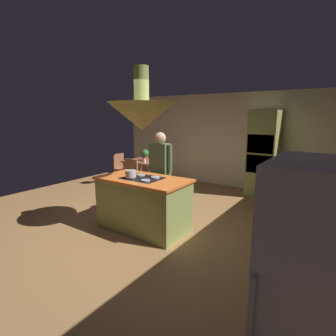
{
  "coord_description": "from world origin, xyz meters",
  "views": [
    {
      "loc": [
        2.8,
        -3.55,
        1.94
      ],
      "look_at": [
        0.1,
        0.4,
        1.0
      ],
      "focal_mm": 28.31,
      "sensor_mm": 36.0,
      "label": 1
    }
  ],
  "objects_px": {
    "dining_table": "(144,165)",
    "chair_at_corner": "(121,166)",
    "potted_plant_on_table": "(145,154)",
    "cooking_pot_on_cooktop": "(131,174)",
    "person_at_island": "(160,169)",
    "kitchen_island": "(144,204)",
    "oven_tower": "(263,154)",
    "chair_by_back_wall": "(158,166)",
    "cup_on_table": "(144,161)",
    "refrigerator": "(326,305)",
    "chair_facing_island": "(129,174)"
  },
  "relations": [
    {
      "from": "kitchen_island",
      "to": "chair_by_back_wall",
      "type": "bearing_deg",
      "value": 121.98
    },
    {
      "from": "kitchen_island",
      "to": "cooking_pot_on_cooktop",
      "type": "relative_size",
      "value": 8.71
    },
    {
      "from": "chair_at_corner",
      "to": "kitchen_island",
      "type": "bearing_deg",
      "value": -129.27
    },
    {
      "from": "oven_tower",
      "to": "cup_on_table",
      "type": "xyz_separation_m",
      "value": [
        -2.63,
        -1.34,
        -0.24
      ]
    },
    {
      "from": "potted_plant_on_table",
      "to": "cooking_pot_on_cooktop",
      "type": "xyz_separation_m",
      "value": [
        1.53,
        -2.25,
        0.06
      ]
    },
    {
      "from": "dining_table",
      "to": "chair_facing_island",
      "type": "distance_m",
      "value": 0.64
    },
    {
      "from": "kitchen_island",
      "to": "cup_on_table",
      "type": "distance_m",
      "value": 2.47
    },
    {
      "from": "chair_facing_island",
      "to": "cup_on_table",
      "type": "relative_size",
      "value": 9.67
    },
    {
      "from": "kitchen_island",
      "to": "cup_on_table",
      "type": "bearing_deg",
      "value": 128.91
    },
    {
      "from": "oven_tower",
      "to": "chair_facing_island",
      "type": "bearing_deg",
      "value": -147.77
    },
    {
      "from": "oven_tower",
      "to": "person_at_island",
      "type": "distance_m",
      "value": 2.83
    },
    {
      "from": "refrigerator",
      "to": "potted_plant_on_table",
      "type": "bearing_deg",
      "value": 139.57
    },
    {
      "from": "person_at_island",
      "to": "chair_by_back_wall",
      "type": "xyz_separation_m",
      "value": [
        -1.55,
        2.02,
        -0.44
      ]
    },
    {
      "from": "kitchen_island",
      "to": "oven_tower",
      "type": "distance_m",
      "value": 3.47
    },
    {
      "from": "oven_tower",
      "to": "chair_facing_island",
      "type": "height_order",
      "value": "oven_tower"
    },
    {
      "from": "potted_plant_on_table",
      "to": "cooking_pot_on_cooktop",
      "type": "bearing_deg",
      "value": -55.84
    },
    {
      "from": "refrigerator",
      "to": "person_at_island",
      "type": "distance_m",
      "value": 3.8
    },
    {
      "from": "person_at_island",
      "to": "oven_tower",
      "type": "bearing_deg",
      "value": 63.89
    },
    {
      "from": "chair_at_corner",
      "to": "potted_plant_on_table",
      "type": "bearing_deg",
      "value": -88.37
    },
    {
      "from": "oven_tower",
      "to": "dining_table",
      "type": "bearing_deg",
      "value": -157.79
    },
    {
      "from": "chair_facing_island",
      "to": "cup_on_table",
      "type": "xyz_separation_m",
      "value": [
        0.17,
        0.42,
        0.3
      ]
    },
    {
      "from": "refrigerator",
      "to": "person_at_island",
      "type": "bearing_deg",
      "value": 140.84
    },
    {
      "from": "person_at_island",
      "to": "chair_at_corner",
      "type": "xyz_separation_m",
      "value": [
        -2.42,
        1.4,
        -0.44
      ]
    },
    {
      "from": "dining_table",
      "to": "chair_by_back_wall",
      "type": "xyz_separation_m",
      "value": [
        0.0,
        0.62,
        -0.14
      ]
    },
    {
      "from": "potted_plant_on_table",
      "to": "refrigerator",
      "type": "bearing_deg",
      "value": -40.43
    },
    {
      "from": "dining_table",
      "to": "chair_facing_island",
      "type": "relative_size",
      "value": 1.13
    },
    {
      "from": "dining_table",
      "to": "chair_at_corner",
      "type": "bearing_deg",
      "value": -180.0
    },
    {
      "from": "chair_at_corner",
      "to": "cooking_pot_on_cooktop",
      "type": "xyz_separation_m",
      "value": [
        2.41,
        -2.23,
        0.49
      ]
    },
    {
      "from": "person_at_island",
      "to": "cooking_pot_on_cooktop",
      "type": "height_order",
      "value": "person_at_island"
    },
    {
      "from": "refrigerator",
      "to": "chair_by_back_wall",
      "type": "relative_size",
      "value": 1.96
    },
    {
      "from": "chair_by_back_wall",
      "to": "potted_plant_on_table",
      "type": "xyz_separation_m",
      "value": [
        0.01,
        -0.6,
        0.42
      ]
    },
    {
      "from": "kitchen_island",
      "to": "person_at_island",
      "type": "bearing_deg",
      "value": 101.84
    },
    {
      "from": "cooking_pot_on_cooktop",
      "to": "person_at_island",
      "type": "bearing_deg",
      "value": 89.08
    },
    {
      "from": "person_at_island",
      "to": "cooking_pot_on_cooktop",
      "type": "bearing_deg",
      "value": -90.92
    },
    {
      "from": "dining_table",
      "to": "person_at_island",
      "type": "height_order",
      "value": "person_at_island"
    },
    {
      "from": "kitchen_island",
      "to": "potted_plant_on_table",
      "type": "height_order",
      "value": "potted_plant_on_table"
    },
    {
      "from": "kitchen_island",
      "to": "potted_plant_on_table",
      "type": "xyz_separation_m",
      "value": [
        -1.69,
        2.12,
        0.47
      ]
    },
    {
      "from": "refrigerator",
      "to": "cup_on_table",
      "type": "bearing_deg",
      "value": 140.28
    },
    {
      "from": "chair_facing_island",
      "to": "potted_plant_on_table",
      "type": "relative_size",
      "value": 2.9
    },
    {
      "from": "kitchen_island",
      "to": "chair_facing_island",
      "type": "height_order",
      "value": "kitchen_island"
    },
    {
      "from": "oven_tower",
      "to": "cooking_pot_on_cooktop",
      "type": "relative_size",
      "value": 11.56
    },
    {
      "from": "kitchen_island",
      "to": "oven_tower",
      "type": "relative_size",
      "value": 0.75
    },
    {
      "from": "cooking_pot_on_cooktop",
      "to": "kitchen_island",
      "type": "bearing_deg",
      "value": 39.09
    },
    {
      "from": "kitchen_island",
      "to": "oven_tower",
      "type": "xyz_separation_m",
      "value": [
        1.1,
        3.24,
        0.58
      ]
    },
    {
      "from": "chair_by_back_wall",
      "to": "cup_on_table",
      "type": "relative_size",
      "value": 9.67
    },
    {
      "from": "cooking_pot_on_cooktop",
      "to": "refrigerator",
      "type": "bearing_deg",
      "value": -27.95
    },
    {
      "from": "chair_by_back_wall",
      "to": "potted_plant_on_table",
      "type": "bearing_deg",
      "value": 90.95
    },
    {
      "from": "kitchen_island",
      "to": "dining_table",
      "type": "relative_size",
      "value": 1.6
    },
    {
      "from": "dining_table",
      "to": "oven_tower",
      "type": "bearing_deg",
      "value": 22.21
    },
    {
      "from": "potted_plant_on_table",
      "to": "chair_facing_island",
      "type": "bearing_deg",
      "value": -90.88
    }
  ]
}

